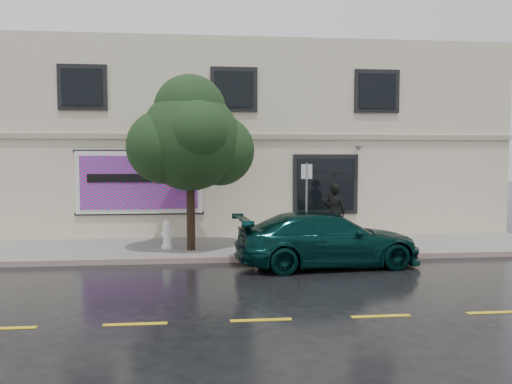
{
  "coord_description": "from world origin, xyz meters",
  "views": [
    {
      "loc": [
        -0.95,
        -12.14,
        2.9
      ],
      "look_at": [
        0.48,
        2.2,
        1.89
      ],
      "focal_mm": 35.0,
      "sensor_mm": 36.0,
      "label": 1
    }
  ],
  "objects": [
    {
      "name": "umbrella",
      "position": [
        3.15,
        3.52,
        2.39
      ],
      "size": [
        0.93,
        0.93,
        0.66
      ],
      "primitive_type": "imported",
      "rotation": [
        0.0,
        0.0,
        0.05
      ],
      "color": "black",
      "rests_on": "pedestrian"
    },
    {
      "name": "car",
      "position": [
        2.25,
        0.76,
        0.72
      ],
      "size": [
        5.1,
        2.59,
        1.43
      ],
      "primitive_type": "imported",
      "rotation": [
        0.0,
        0.0,
        1.66
      ],
      "color": "#062927",
      "rests_on": "ground"
    },
    {
      "name": "sign_pole",
      "position": [
        1.91,
        1.9,
        1.7
      ],
      "size": [
        0.32,
        0.06,
        2.59
      ],
      "rotation": [
        0.0,
        0.0,
        0.02
      ],
      "color": "gray",
      "rests_on": "sidewalk"
    },
    {
      "name": "fire_hydrant",
      "position": [
        -2.15,
        3.0,
        0.58
      ],
      "size": [
        0.36,
        0.34,
        0.87
      ],
      "rotation": [
        0.0,
        0.0,
        -0.01
      ],
      "color": "white",
      "rests_on": "sidewalk"
    },
    {
      "name": "curb",
      "position": [
        0.0,
        1.5,
        0.07
      ],
      "size": [
        20.0,
        0.18,
        0.16
      ],
      "primitive_type": "cube",
      "color": "gray",
      "rests_on": "ground"
    },
    {
      "name": "ground",
      "position": [
        0.0,
        0.0,
        0.0
      ],
      "size": [
        90.0,
        90.0,
        0.0
      ],
      "primitive_type": "plane",
      "color": "black",
      "rests_on": "ground"
    },
    {
      "name": "building",
      "position": [
        0.0,
        9.0,
        3.5
      ],
      "size": [
        20.0,
        8.12,
        7.0
      ],
      "color": "beige",
      "rests_on": "ground"
    },
    {
      "name": "billboard",
      "position": [
        -3.2,
        4.92,
        2.05
      ],
      "size": [
        4.3,
        0.16,
        2.2
      ],
      "color": "white",
      "rests_on": "ground"
    },
    {
      "name": "sidewalk",
      "position": [
        0.0,
        3.25,
        0.07
      ],
      "size": [
        20.0,
        3.5,
        0.15
      ],
      "primitive_type": "cube",
      "color": "gray",
      "rests_on": "ground"
    },
    {
      "name": "road_marking",
      "position": [
        0.0,
        -3.5,
        0.01
      ],
      "size": [
        19.0,
        0.12,
        0.01
      ],
      "primitive_type": "cube",
      "color": "gold",
      "rests_on": "ground"
    },
    {
      "name": "street_tree",
      "position": [
        -1.42,
        2.64,
        3.38
      ],
      "size": [
        2.95,
        2.95,
        4.71
      ],
      "color": "#332316",
      "rests_on": "sidewalk"
    },
    {
      "name": "pedestrian",
      "position": [
        3.15,
        3.52,
        1.11
      ],
      "size": [
        0.82,
        0.68,
        1.91
      ],
      "primitive_type": "imported",
      "rotation": [
        0.0,
        0.0,
        2.77
      ],
      "color": "black",
      "rests_on": "sidewalk"
    }
  ]
}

